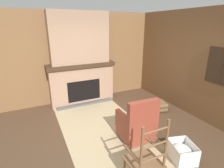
% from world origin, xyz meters
% --- Properties ---
extents(ground_plane, '(14.00, 14.00, 0.00)m').
position_xyz_m(ground_plane, '(0.00, 0.00, 0.00)').
color(ground_plane, '#4C3523').
extents(wood_panel_wall_left, '(0.06, 5.35, 2.69)m').
position_xyz_m(wood_panel_wall_left, '(-2.41, 0.00, 1.34)').
color(wood_panel_wall_left, brown).
rests_on(wood_panel_wall_left, ground).
extents(wood_panel_wall_back, '(5.35, 0.09, 2.69)m').
position_xyz_m(wood_panel_wall_back, '(0.01, 2.41, 1.35)').
color(wood_panel_wall_back, brown).
rests_on(wood_panel_wall_back, ground).
extents(fireplace_hearth, '(0.66, 2.00, 1.23)m').
position_xyz_m(fireplace_hearth, '(-2.14, 0.00, 0.61)').
color(fireplace_hearth, '#9E7A60').
rests_on(fireplace_hearth, ground).
extents(chimney_breast, '(0.39, 1.67, 1.44)m').
position_xyz_m(chimney_breast, '(-2.15, 0.00, 1.95)').
color(chimney_breast, '#9E7A60').
rests_on(chimney_breast, fireplace_hearth).
extents(area_rug, '(3.48, 1.78, 0.01)m').
position_xyz_m(area_rug, '(-0.28, -0.03, 0.01)').
color(area_rug, tan).
rests_on(area_rug, ground).
extents(armchair, '(0.68, 0.68, 0.99)m').
position_xyz_m(armchair, '(0.26, 0.43, 0.36)').
color(armchair, brown).
rests_on(armchair, ground).
extents(rocking_chair, '(0.80, 0.46, 1.17)m').
position_xyz_m(rocking_chair, '(1.25, -0.09, 0.41)').
color(rocking_chair, brown).
rests_on(rocking_chair, ground).
extents(firewood_stack, '(0.49, 0.48, 0.25)m').
position_xyz_m(firewood_stack, '(-0.63, 1.73, 0.13)').
color(firewood_stack, brown).
rests_on(firewood_stack, ground).
extents(laundry_basket, '(0.54, 0.49, 0.33)m').
position_xyz_m(laundry_basket, '(1.08, 0.84, 0.17)').
color(laundry_basket, white).
rests_on(laundry_basket, ground).
extents(oil_lamp_vase, '(0.12, 0.12, 0.28)m').
position_xyz_m(oil_lamp_vase, '(-2.20, -0.43, 1.33)').
color(oil_lamp_vase, '#B24C42').
rests_on(oil_lamp_vase, fireplace_hearth).
extents(storage_case, '(0.14, 0.27, 0.14)m').
position_xyz_m(storage_case, '(-2.20, 0.72, 1.30)').
color(storage_case, black).
rests_on(storage_case, fireplace_hearth).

